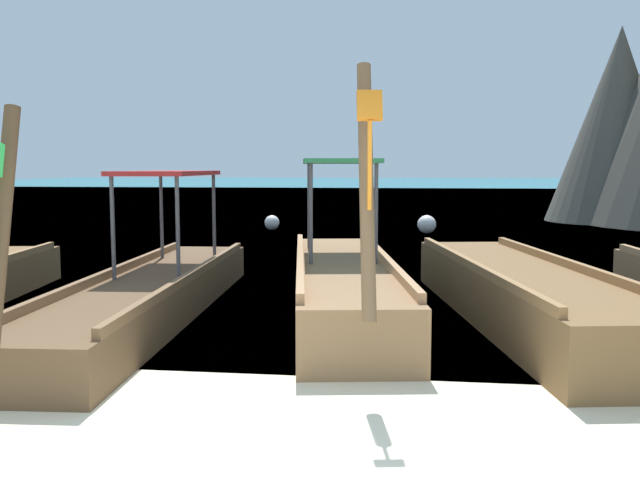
# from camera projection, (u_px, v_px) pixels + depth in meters

# --- Properties ---
(sea_water) EXTENTS (120.00, 120.00, 0.00)m
(sea_water) POSITION_uv_depth(u_px,v_px,m) (398.00, 187.00, 65.47)
(sea_water) COLOR #147A89
(sea_water) RESTS_ON ground
(longtail_boat_green_ribbon) EXTENTS (1.60, 7.30, 2.35)m
(longtail_boat_green_ribbon) POSITION_uv_depth(u_px,v_px,m) (151.00, 292.00, 8.74)
(longtail_boat_green_ribbon) COLOR brown
(longtail_boat_green_ribbon) RESTS_ON ground
(longtail_boat_orange_ribbon) EXTENTS (2.11, 6.62, 2.76)m
(longtail_boat_orange_ribbon) POSITION_uv_depth(u_px,v_px,m) (343.00, 282.00, 9.06)
(longtail_boat_orange_ribbon) COLOR olive
(longtail_boat_orange_ribbon) RESTS_ON ground
(longtail_boat_turquoise_ribbon) EXTENTS (2.31, 6.50, 2.66)m
(longtail_boat_turquoise_ribbon) POSITION_uv_depth(u_px,v_px,m) (521.00, 294.00, 8.44)
(longtail_boat_turquoise_ribbon) COLOR brown
(longtail_boat_turquoise_ribbon) RESTS_ON ground
(mooring_buoy_near) EXTENTS (0.52, 0.52, 0.52)m
(mooring_buoy_near) POSITION_uv_depth(u_px,v_px,m) (427.00, 224.00, 19.61)
(mooring_buoy_near) COLOR white
(mooring_buoy_near) RESTS_ON sea_water
(mooring_buoy_far) EXTENTS (0.44, 0.44, 0.44)m
(mooring_buoy_far) POSITION_uv_depth(u_px,v_px,m) (272.00, 223.00, 20.82)
(mooring_buoy_far) COLOR white
(mooring_buoy_far) RESTS_ON sea_water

